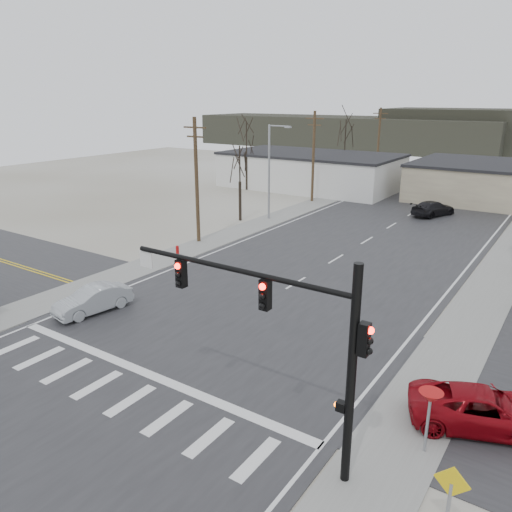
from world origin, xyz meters
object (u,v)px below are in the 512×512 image
Objects in this scene: fire_hydrant at (177,251)px; sedan_crossing at (93,300)px; car_far_b at (475,174)px; car_far_a at (433,208)px; car_parked_red at (484,409)px; traffic_signal_mast at (295,330)px.

sedan_crossing is (3.06, -10.19, 0.31)m from fire_hydrant.
fire_hydrant is 0.24× the size of car_far_b.
car_parked_red is at bearing 130.21° from car_far_a.
sedan_crossing is at bearing -76.38° from car_far_b.
traffic_signal_mast is at bearing -5.38° from sedan_crossing.
traffic_signal_mast reaches higher than fire_hydrant.
traffic_signal_mast is 1.71× the size of car_parked_red.
car_far_a is at bearing -66.19° from car_far_b.
car_far_b is (-1.60, 27.89, -0.12)m from car_far_a.
fire_hydrant is 24.74m from car_parked_red.
car_far_a is (-5.87, 38.47, -3.89)m from traffic_signal_mast.
traffic_signal_mast is 10.29× the size of fire_hydrant.
car_far_a is 27.93m from car_far_b.
traffic_signal_mast is at bearing 115.22° from car_parked_red.
car_far_b is at bearing 92.67° from sedan_crossing.
traffic_signal_mast is at bearing 120.88° from car_far_a.
sedan_crossing reaches higher than fire_hydrant.
traffic_signal_mast is at bearing -63.04° from car_far_b.
car_parked_red is (4.95, 5.20, -3.91)m from traffic_signal_mast.
fire_hydrant is 0.20× the size of sedan_crossing.
car_far_a reaches higher than sedan_crossing.
fire_hydrant is (-18.09, 14.20, -4.22)m from traffic_signal_mast.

